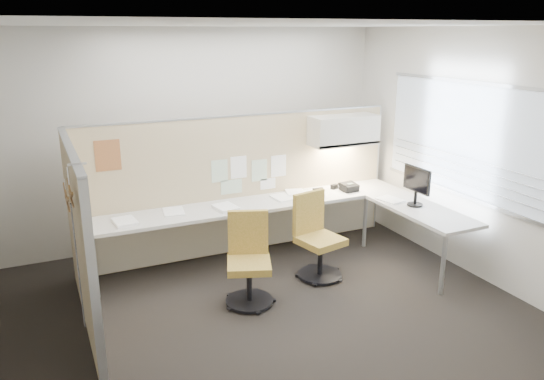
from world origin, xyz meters
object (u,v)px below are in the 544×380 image
desk (285,212)px  phone (349,187)px  chair_right (316,239)px  monitor (417,184)px  chair_left (249,262)px

desk → phone: bearing=5.4°
chair_right → phone: bearing=26.3°
desk → phone: size_ratio=17.85×
monitor → desk: bearing=60.7°
phone → desk: bearing=-179.8°
chair_left → phone: chair_left is taller
desk → monitor: bearing=-28.9°
chair_left → chair_right: (0.94, 0.24, 0.01)m
chair_right → monitor: 1.38m
monitor → phone: monitor is taller
chair_right → phone: size_ratio=4.32×
desk → phone: 1.00m
chair_right → desk: bearing=88.4°
desk → monitor: (1.37, -0.76, 0.40)m
chair_right → phone: 1.15m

